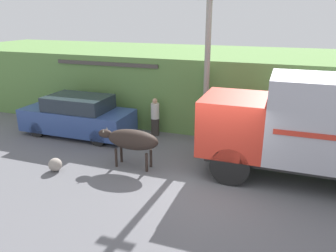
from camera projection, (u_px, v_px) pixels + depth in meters
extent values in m
plane|color=slate|center=(214.00, 184.00, 9.95)|extent=(60.00, 60.00, 0.00)
cube|color=#608C47|center=(247.00, 86.00, 15.83)|extent=(32.00, 6.71, 3.17)
cube|color=#99ADB7|center=(121.00, 90.00, 15.87)|extent=(4.60, 2.40, 2.77)
cube|color=#4C4742|center=(120.00, 60.00, 15.39)|extent=(4.90, 2.70, 0.16)
cube|color=#2D2D2D|center=(308.00, 161.00, 9.93)|extent=(6.05, 1.79, 0.18)
cube|color=red|center=(234.00, 123.00, 10.35)|extent=(1.97, 2.24, 1.72)
cube|color=#232D38|center=(203.00, 111.00, 10.57)|extent=(0.04, 1.90, 0.60)
cylinder|color=black|center=(230.00, 165.00, 9.88)|extent=(1.19, 0.49, 1.19)
ellipsoid|color=#2D231E|center=(133.00, 140.00, 10.79)|extent=(1.79, 0.68, 0.68)
ellipsoid|color=#2D231E|center=(105.00, 134.00, 11.09)|extent=(0.50, 0.29, 0.29)
cone|color=#B7AD93|center=(103.00, 131.00, 10.94)|extent=(0.06, 0.06, 0.11)
cone|color=#B7AD93|center=(107.00, 128.00, 11.15)|extent=(0.06, 0.06, 0.11)
cylinder|color=#2D231E|center=(116.00, 158.00, 11.02)|extent=(0.09, 0.09, 0.64)
cylinder|color=#2D231E|center=(121.00, 153.00, 11.35)|extent=(0.09, 0.09, 0.64)
cylinder|color=#2D231E|center=(147.00, 162.00, 10.66)|extent=(0.09, 0.09, 0.64)
cylinder|color=#2D231E|center=(151.00, 158.00, 11.00)|extent=(0.09, 0.09, 0.64)
cube|color=#334C8C|center=(78.00, 120.00, 13.87)|extent=(4.72, 1.85, 0.93)
cube|color=#232D38|center=(78.00, 103.00, 13.59)|extent=(2.60, 1.70, 0.58)
cylinder|color=black|center=(38.00, 129.00, 13.75)|extent=(0.66, 0.30, 0.66)
cylinder|color=black|center=(99.00, 137.00, 12.82)|extent=(0.66, 0.30, 0.66)
cube|color=#38332D|center=(155.00, 127.00, 13.84)|extent=(0.32, 0.22, 0.75)
cylinder|color=silver|center=(155.00, 111.00, 13.62)|extent=(0.39, 0.39, 0.65)
sphere|color=tan|center=(155.00, 101.00, 13.47)|extent=(0.22, 0.22, 0.22)
cylinder|color=#9E998E|center=(207.00, 65.00, 12.38)|extent=(0.22, 0.22, 6.17)
sphere|color=gray|center=(55.00, 165.00, 10.75)|extent=(0.44, 0.44, 0.44)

